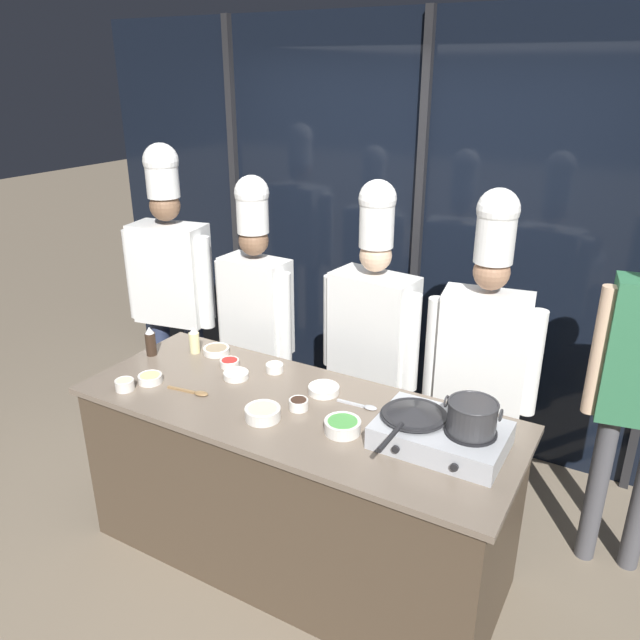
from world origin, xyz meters
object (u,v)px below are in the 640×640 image
prep_bowl_rice (236,374)px  serving_spoon_solid (364,406)px  prep_bowl_soy_glaze (299,403)px  chef_line (373,328)px  stock_pot (472,416)px  prep_bowl_bell_pepper (230,362)px  serving_spoon_slotted (195,392)px  prep_bowl_mushrooms (216,350)px  chef_head (171,276)px  prep_bowl_onion (275,367)px  prep_bowl_ginger (150,378)px  squeeze_bottle_oil (194,341)px  prep_bowl_scallions (343,425)px  chef_pastry (483,349)px  chef_sous (256,305)px  prep_bowl_bean_sprouts (324,389)px  prep_bowl_chicken (263,412)px  prep_bowl_noodles (125,384)px  portable_stove (441,435)px  frying_pan (414,412)px  squeeze_bottle_soy (151,342)px

prep_bowl_rice → serving_spoon_solid: prep_bowl_rice is taller
prep_bowl_soy_glaze → chef_line: chef_line is taller
stock_pot → prep_bowl_bell_pepper: 1.37m
prep_bowl_soy_glaze → serving_spoon_slotted: bearing=-166.1°
prep_bowl_mushrooms → chef_head: (-0.70, 0.43, 0.20)m
prep_bowl_onion → prep_bowl_ginger: (-0.48, -0.41, -0.00)m
squeeze_bottle_oil → prep_bowl_ginger: size_ratio=1.23×
prep_bowl_ginger → serving_spoon_slotted: prep_bowl_ginger is taller
prep_bowl_scallions → chef_pastry: bearing=65.8°
chef_sous → prep_bowl_rice: bearing=118.3°
prep_bowl_bean_sprouts → prep_bowl_scallions: bearing=-47.3°
chef_sous → chef_line: size_ratio=0.98×
chef_head → prep_bowl_chicken: bearing=136.2°
stock_pot → chef_line: bearing=136.8°
prep_bowl_noodles → prep_bowl_chicken: 0.76m
prep_bowl_noodles → prep_bowl_scallions: prep_bowl_scallions is taller
portable_stove → prep_bowl_ginger: (-1.47, -0.19, -0.03)m
prep_bowl_scallions → prep_bowl_mushrooms: prep_bowl_scallions is taller
prep_bowl_bell_pepper → frying_pan: bearing=-8.3°
frying_pan → prep_bowl_mushrooms: frying_pan is taller
prep_bowl_chicken → prep_bowl_ginger: size_ratio=1.35×
frying_pan → serving_spoon_slotted: frying_pan is taller
stock_pot → chef_sous: size_ratio=0.13×
frying_pan → chef_head: size_ratio=0.26×
frying_pan → prep_bowl_soy_glaze: (-0.55, -0.03, -0.10)m
squeeze_bottle_soy → chef_line: (1.02, 0.69, 0.04)m
prep_bowl_bean_sprouts → chef_sous: 0.94m
prep_bowl_noodles → prep_bowl_rice: 0.55m
prep_bowl_ginger → prep_bowl_bell_pepper: bearing=55.5°
squeeze_bottle_oil → prep_bowl_onion: size_ratio=1.61×
chef_head → chef_sous: 0.68m
prep_bowl_chicken → prep_bowl_bell_pepper: bearing=142.5°
serving_spoon_solid → stock_pot: bearing=-12.9°
chef_line → prep_bowl_mushrooms: bearing=41.1°
squeeze_bottle_oil → prep_bowl_onion: squeeze_bottle_oil is taller
prep_bowl_chicken → prep_bowl_scallions: bearing=12.5°
prep_bowl_noodles → chef_line: 1.36m
prep_bowl_rice → chef_head: bearing=147.9°
prep_bowl_bean_sprouts → chef_head: 1.54m
prep_bowl_chicken → prep_bowl_bean_sprouts: bearing=70.8°
prep_bowl_soy_glaze → chef_line: bearing=89.6°
prep_bowl_chicken → prep_bowl_rice: bearing=143.1°
prep_bowl_chicken → chef_pastry: size_ratio=0.09×
prep_bowl_mushrooms → prep_bowl_soy_glaze: bearing=-22.0°
prep_bowl_onion → prep_bowl_mushrooms: 0.41m
prep_bowl_mushrooms → chef_pastry: bearing=18.6°
prep_bowl_soy_glaze → portable_stove: bearing=3.3°
squeeze_bottle_soy → serving_spoon_solid: squeeze_bottle_soy is taller
prep_bowl_soy_glaze → prep_bowl_mushrooms: bearing=158.0°
stock_pot → prep_bowl_scallions: bearing=-167.9°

